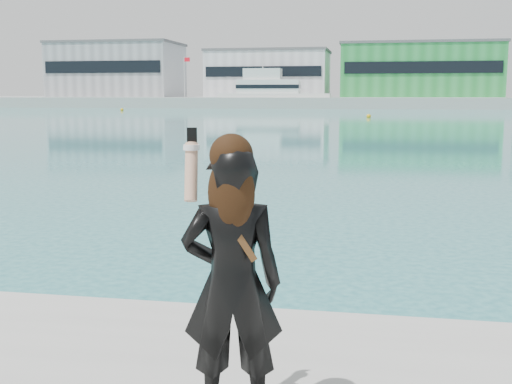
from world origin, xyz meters
TOP-DOWN VIEW (x-y plane):
  - far_quay at (0.00, 130.00)m, footprint 320.00×40.00m
  - warehouse_grey_left at (-55.00, 127.98)m, footprint 26.52×16.36m
  - warehouse_white at (-22.00, 127.98)m, footprint 24.48×15.35m
  - warehouse_green at (8.00, 127.98)m, footprint 30.60×16.36m
  - flagpole_left at (-37.91, 121.00)m, footprint 1.28×0.16m
  - flagpole_right at (22.09, 121.00)m, footprint 1.28×0.16m
  - motor_yacht at (-19.11, 113.70)m, footprint 20.52×6.30m
  - buoy_far at (-39.56, 92.17)m, footprint 0.50×0.50m
  - buoy_extra at (-0.88, 68.38)m, footprint 0.50×0.50m
  - woman at (-0.77, -0.82)m, footprint 0.61×0.46m

SIDE VIEW (x-z plane):
  - buoy_far at x=-39.56m, z-range -0.25..0.25m
  - buoy_extra at x=-0.88m, z-range -0.25..0.25m
  - far_quay at x=0.00m, z-range 0.00..2.00m
  - woman at x=-0.77m, z-range 0.81..2.39m
  - motor_yacht at x=-19.11m, z-range -2.08..7.42m
  - flagpole_left at x=-37.91m, z-range 2.54..10.54m
  - flagpole_right at x=22.09m, z-range 2.54..10.54m
  - warehouse_white at x=-22.00m, z-range 2.01..11.51m
  - warehouse_green at x=8.00m, z-range 2.01..12.51m
  - warehouse_grey_left at x=-55.00m, z-range 2.01..13.51m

